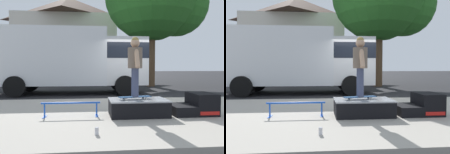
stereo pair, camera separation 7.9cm
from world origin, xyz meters
TOP-DOWN VIEW (x-y plane):
  - ground_plane at (0.00, 0.00)m, footprint 140.00×140.00m
  - sidewalk_slab at (0.00, -3.00)m, footprint 50.00×5.00m
  - skate_box at (-0.80, -3.38)m, footprint 1.36×0.87m
  - kicker_ramp at (0.62, -3.38)m, footprint 1.04×0.77m
  - grind_rail at (-2.37, -3.36)m, footprint 1.35×0.28m
  - skateboard at (-0.88, -3.40)m, footprint 0.80×0.36m
  - skater_kid at (-0.88, -3.40)m, footprint 0.34×0.72m
  - soda_can at (-1.81, -4.78)m, footprint 0.07×0.07m
  - box_truck at (-2.72, 2.20)m, footprint 6.91×2.63m
  - house_behind at (-4.11, 14.05)m, footprint 9.54×8.22m

SIDE VIEW (x-z plane):
  - ground_plane at x=0.00m, z-range 0.00..0.00m
  - sidewalk_slab at x=0.00m, z-range 0.00..0.12m
  - soda_can at x=-1.81m, z-range 0.12..0.25m
  - skate_box at x=-0.80m, z-range 0.13..0.52m
  - kicker_ramp at x=0.62m, z-range 0.08..0.59m
  - grind_rail at x=-2.37m, z-range 0.20..0.54m
  - skateboard at x=-0.88m, z-range 0.53..0.59m
  - skater_kid at x=-0.88m, z-range 0.69..2.09m
  - box_truck at x=-2.72m, z-range 0.18..3.23m
  - house_behind at x=-4.11m, z-range 0.04..8.44m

